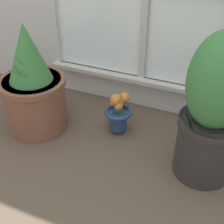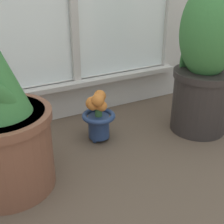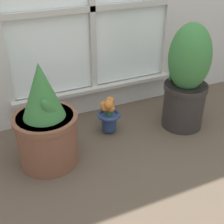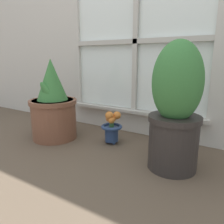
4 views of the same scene
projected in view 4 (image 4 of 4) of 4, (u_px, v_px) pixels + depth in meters
name	position (u px, v px, depth m)	size (l,w,h in m)	color
ground_plane	(85.00, 162.00, 1.28)	(10.00, 10.00, 0.00)	brown
potted_plant_left	(53.00, 106.00, 1.61)	(0.35, 0.35, 0.59)	brown
potted_plant_right	(176.00, 109.00, 1.13)	(0.28, 0.28, 0.68)	#2D2826
flower_vase	(112.00, 126.00, 1.53)	(0.15, 0.15, 0.23)	navy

